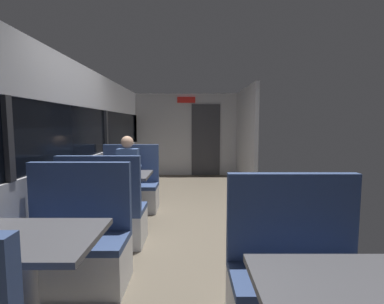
{
  "coord_description": "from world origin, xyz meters",
  "views": [
    {
      "loc": [
        0.16,
        -3.84,
        1.46
      ],
      "look_at": [
        0.17,
        1.58,
        0.92
      ],
      "focal_mm": 26.52,
      "sensor_mm": 36.0,
      "label": 1
    }
  ],
  "objects_px": {
    "bench_mid_window_facing_entry": "(130,191)",
    "bench_near_window_facing_entry": "(75,250)",
    "dining_table_near_window": "(28,251)",
    "bench_front_aisle_facing_entry": "(298,288)",
    "coffee_cup_primary": "(102,172)",
    "bench_mid_window_facing_end": "(104,218)",
    "dining_table_mid_window": "(118,181)",
    "seated_passenger": "(128,179)"
  },
  "relations": [
    {
      "from": "bench_mid_window_facing_entry",
      "to": "bench_front_aisle_facing_entry",
      "type": "distance_m",
      "value": 3.38
    },
    {
      "from": "bench_mid_window_facing_end",
      "to": "seated_passenger",
      "type": "distance_m",
      "value": 1.34
    },
    {
      "from": "bench_mid_window_facing_end",
      "to": "bench_mid_window_facing_entry",
      "type": "relative_size",
      "value": 1.0
    },
    {
      "from": "dining_table_near_window",
      "to": "dining_table_mid_window",
      "type": "distance_m",
      "value": 2.26
    },
    {
      "from": "seated_passenger",
      "to": "coffee_cup_primary",
      "type": "relative_size",
      "value": 14.0
    },
    {
      "from": "bench_near_window_facing_entry",
      "to": "coffee_cup_primary",
      "type": "bearing_deg",
      "value": 97.47
    },
    {
      "from": "bench_mid_window_facing_entry",
      "to": "seated_passenger",
      "type": "xyz_separation_m",
      "value": [
        0.0,
        -0.07,
        0.21
      ]
    },
    {
      "from": "bench_mid_window_facing_entry",
      "to": "seated_passenger",
      "type": "distance_m",
      "value": 0.22
    },
    {
      "from": "dining_table_mid_window",
      "to": "bench_front_aisle_facing_entry",
      "type": "relative_size",
      "value": 0.82
    },
    {
      "from": "bench_mid_window_facing_end",
      "to": "bench_front_aisle_facing_entry",
      "type": "bearing_deg",
      "value": -39.25
    },
    {
      "from": "dining_table_mid_window",
      "to": "bench_mid_window_facing_entry",
      "type": "xyz_separation_m",
      "value": [
        0.0,
        0.7,
        -0.31
      ]
    },
    {
      "from": "dining_table_near_window",
      "to": "bench_front_aisle_facing_entry",
      "type": "distance_m",
      "value": 1.82
    },
    {
      "from": "dining_table_near_window",
      "to": "bench_mid_window_facing_end",
      "type": "bearing_deg",
      "value": 90.0
    },
    {
      "from": "bench_front_aisle_facing_entry",
      "to": "seated_passenger",
      "type": "distance_m",
      "value": 3.32
    },
    {
      "from": "dining_table_mid_window",
      "to": "bench_mid_window_facing_end",
      "type": "height_order",
      "value": "bench_mid_window_facing_end"
    },
    {
      "from": "coffee_cup_primary",
      "to": "dining_table_mid_window",
      "type": "bearing_deg",
      "value": 31.78
    },
    {
      "from": "bench_mid_window_facing_end",
      "to": "bench_mid_window_facing_entry",
      "type": "distance_m",
      "value": 1.4
    },
    {
      "from": "dining_table_near_window",
      "to": "bench_near_window_facing_entry",
      "type": "xyz_separation_m",
      "value": [
        0.0,
        0.7,
        -0.31
      ]
    },
    {
      "from": "dining_table_mid_window",
      "to": "bench_front_aisle_facing_entry",
      "type": "bearing_deg",
      "value": -50.38
    },
    {
      "from": "bench_mid_window_facing_entry",
      "to": "bench_near_window_facing_entry",
      "type": "bearing_deg",
      "value": -90.0
    },
    {
      "from": "bench_near_window_facing_entry",
      "to": "bench_mid_window_facing_end",
      "type": "relative_size",
      "value": 1.0
    },
    {
      "from": "dining_table_near_window",
      "to": "bench_mid_window_facing_end",
      "type": "xyz_separation_m",
      "value": [
        0.0,
        1.56,
        -0.31
      ]
    },
    {
      "from": "dining_table_near_window",
      "to": "bench_mid_window_facing_entry",
      "type": "relative_size",
      "value": 0.82
    },
    {
      "from": "dining_table_near_window",
      "to": "dining_table_mid_window",
      "type": "height_order",
      "value": "same"
    },
    {
      "from": "dining_table_mid_window",
      "to": "coffee_cup_primary",
      "type": "xyz_separation_m",
      "value": [
        -0.19,
        -0.12,
        0.15
      ]
    },
    {
      "from": "bench_mid_window_facing_entry",
      "to": "coffee_cup_primary",
      "type": "height_order",
      "value": "bench_mid_window_facing_entry"
    },
    {
      "from": "bench_near_window_facing_entry",
      "to": "dining_table_mid_window",
      "type": "bearing_deg",
      "value": 90.0
    },
    {
      "from": "bench_front_aisle_facing_entry",
      "to": "seated_passenger",
      "type": "height_order",
      "value": "seated_passenger"
    },
    {
      "from": "bench_front_aisle_facing_entry",
      "to": "coffee_cup_primary",
      "type": "relative_size",
      "value": 12.22
    },
    {
      "from": "bench_near_window_facing_entry",
      "to": "dining_table_near_window",
      "type": "bearing_deg",
      "value": -90.0
    },
    {
      "from": "bench_mid_window_facing_end",
      "to": "bench_mid_window_facing_entry",
      "type": "height_order",
      "value": "same"
    },
    {
      "from": "seated_passenger",
      "to": "coffee_cup_primary",
      "type": "distance_m",
      "value": 0.81
    },
    {
      "from": "dining_table_near_window",
      "to": "bench_near_window_facing_entry",
      "type": "bearing_deg",
      "value": 90.0
    },
    {
      "from": "dining_table_mid_window",
      "to": "bench_mid_window_facing_end",
      "type": "distance_m",
      "value": 0.77
    },
    {
      "from": "bench_front_aisle_facing_entry",
      "to": "coffee_cup_primary",
      "type": "distance_m",
      "value": 2.88
    },
    {
      "from": "dining_table_near_window",
      "to": "coffee_cup_primary",
      "type": "relative_size",
      "value": 10.0
    },
    {
      "from": "dining_table_near_window",
      "to": "bench_front_aisle_facing_entry",
      "type": "height_order",
      "value": "bench_front_aisle_facing_entry"
    },
    {
      "from": "bench_mid_window_facing_end",
      "to": "bench_front_aisle_facing_entry",
      "type": "relative_size",
      "value": 1.0
    },
    {
      "from": "dining_table_near_window",
      "to": "bench_front_aisle_facing_entry",
      "type": "xyz_separation_m",
      "value": [
        1.79,
        0.1,
        -0.31
      ]
    },
    {
      "from": "bench_mid_window_facing_entry",
      "to": "bench_front_aisle_facing_entry",
      "type": "height_order",
      "value": "same"
    },
    {
      "from": "coffee_cup_primary",
      "to": "bench_front_aisle_facing_entry",
      "type": "bearing_deg",
      "value": -45.93
    },
    {
      "from": "dining_table_near_window",
      "to": "bench_mid_window_facing_entry",
      "type": "bearing_deg",
      "value": 90.0
    }
  ]
}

